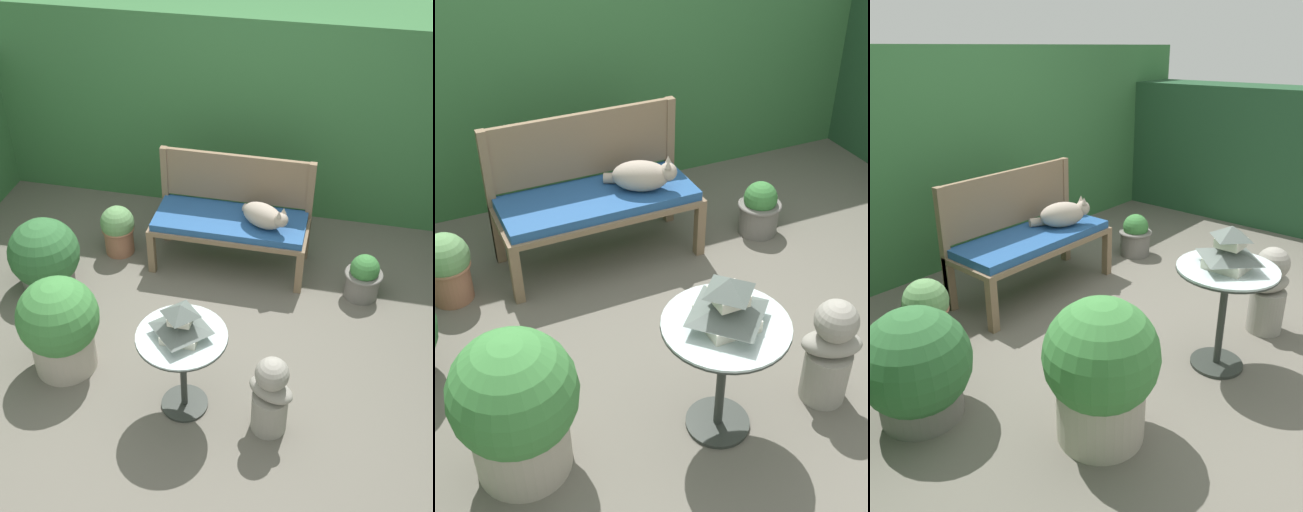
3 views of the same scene
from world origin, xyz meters
The scene contains 13 objects.
ground centered at (0.00, 0.00, 0.00)m, with size 30.00×30.00×0.00m, color #666056.
foliage_hedge_back centered at (0.00, 2.40, 0.92)m, with size 6.40×0.95×1.83m, color #38703D.
foliage_hedge_right centered at (2.85, 0.16, 0.72)m, with size 0.70×3.53×1.43m, color #234C2D.
garden_bench centered at (-0.07, 1.03, 0.41)m, with size 1.31×0.54×0.48m.
bench_backrest centered at (-0.07, 1.28, 0.66)m, with size 1.31×0.06×0.94m.
cat centered at (0.22, 0.98, 0.58)m, with size 0.42×0.39×0.23m.
patio_table centered at (-0.05, -0.56, 0.51)m, with size 0.58×0.58×0.66m.
pagoda_birdhouse centered at (-0.05, -0.56, 0.77)m, with size 0.31×0.31×0.25m.
garden_bust centered at (0.53, -0.61, 0.30)m, with size 0.35×0.28×0.61m.
potted_plant_table_near centered at (-0.98, -0.39, 0.39)m, with size 0.57×0.57×0.75m.
potted_plant_path_edge centered at (1.07, 0.86, 0.19)m, with size 0.31×0.31×0.39m.
potted_plant_hedge_corner centered at (-1.48, 0.43, 0.29)m, with size 0.58×0.58×0.62m.
potted_plant_patio_mid centered at (-1.06, 1.00, 0.24)m, with size 0.30×0.30×0.46m.
Camera 3 is at (-2.54, -1.63, 1.82)m, focal length 35.00 mm.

